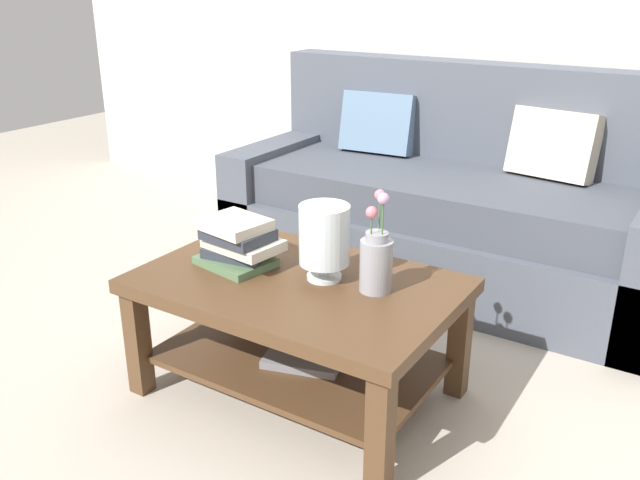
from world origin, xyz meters
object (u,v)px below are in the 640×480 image
(coffee_table, at_px, (298,312))
(book_stack_main, at_px, (238,242))
(glass_hurricane_vase, at_px, (324,237))
(flower_pitcher, at_px, (376,259))
(couch, at_px, (449,208))

(coffee_table, bearing_deg, book_stack_main, -178.46)
(glass_hurricane_vase, distance_m, flower_pitcher, 0.20)
(coffee_table, xyz_separation_m, book_stack_main, (-0.26, -0.01, 0.22))
(book_stack_main, relative_size, flower_pitcher, 0.90)
(coffee_table, bearing_deg, couch, 88.36)
(flower_pitcher, bearing_deg, couch, 100.69)
(book_stack_main, xyz_separation_m, flower_pitcher, (0.53, 0.08, 0.03))
(coffee_table, distance_m, flower_pitcher, 0.37)
(couch, distance_m, coffee_table, 1.32)
(couch, height_order, book_stack_main, couch)
(couch, bearing_deg, glass_hurricane_vase, -88.28)
(coffee_table, distance_m, glass_hurricane_vase, 0.30)
(coffee_table, xyz_separation_m, flower_pitcher, (0.27, 0.07, 0.24))
(couch, xyz_separation_m, flower_pitcher, (0.24, -1.25, 0.21))
(couch, distance_m, book_stack_main, 1.37)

